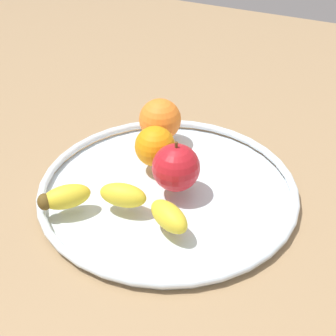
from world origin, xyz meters
The scene contains 6 objects.
ground_plane centered at (0.00, 0.00, -2.00)cm, with size 165.32×165.32×4.00cm, color #9B7C56.
fruit_bowl centered at (0.00, 0.00, 0.92)cm, with size 38.18×38.18×1.80cm.
banana centered at (3.91, 8.52, 3.47)cm, with size 21.82×9.37×3.34cm.
apple centered at (-1.25, 0.07, 5.26)cm, with size 6.92×6.92×7.72cm.
orange_front_left centered at (6.53, -11.11, 5.25)cm, with size 6.90×6.90×6.90cm, color orange.
orange_back_right centered at (4.07, -4.15, 4.91)cm, with size 6.23×6.23×6.23cm, color orange.
Camera 1 is at (-24.84, 54.07, 47.91)cm, focal length 54.97 mm.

